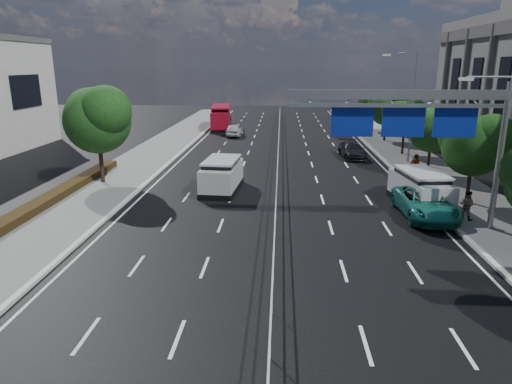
{
  "coord_description": "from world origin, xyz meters",
  "views": [
    {
      "loc": [
        0.22,
        -11.85,
        7.95
      ],
      "look_at": [
        -0.87,
        7.89,
        2.4
      ],
      "focal_mm": 32.0,
      "sensor_mm": 36.0,
      "label": 1
    }
  ],
  "objects_px": {
    "near_car_dark": "(221,119)",
    "parked_car_teal": "(425,203)",
    "near_car_silver": "(234,130)",
    "pedestrian_b": "(467,205)",
    "pedestrian_a": "(415,167)",
    "silver_minivan": "(420,189)",
    "red_bus": "(221,116)",
    "white_minivan": "(222,175)",
    "overhead_gantry": "(421,116)",
    "parked_car_dark": "(352,150)"
  },
  "relations": [
    {
      "from": "pedestrian_b",
      "to": "near_car_silver",
      "type": "bearing_deg",
      "value": -18.45
    },
    {
      "from": "silver_minivan",
      "to": "near_car_dark",
      "type": "bearing_deg",
      "value": 106.83
    },
    {
      "from": "near_car_dark",
      "to": "parked_car_teal",
      "type": "height_order",
      "value": "near_car_dark"
    },
    {
      "from": "near_car_dark",
      "to": "red_bus",
      "type": "bearing_deg",
      "value": 101.88
    },
    {
      "from": "pedestrian_a",
      "to": "overhead_gantry",
      "type": "bearing_deg",
      "value": 77.98
    },
    {
      "from": "red_bus",
      "to": "parked_car_dark",
      "type": "height_order",
      "value": "red_bus"
    },
    {
      "from": "white_minivan",
      "to": "parked_car_teal",
      "type": "xyz_separation_m",
      "value": [
        11.58,
        -4.69,
        -0.28
      ]
    },
    {
      "from": "near_car_silver",
      "to": "pedestrian_b",
      "type": "xyz_separation_m",
      "value": [
        15.03,
        -28.88,
        0.21
      ]
    },
    {
      "from": "near_car_silver",
      "to": "pedestrian_b",
      "type": "height_order",
      "value": "pedestrian_b"
    },
    {
      "from": "white_minivan",
      "to": "parked_car_teal",
      "type": "relative_size",
      "value": 0.92
    },
    {
      "from": "near_car_dark",
      "to": "silver_minivan",
      "type": "xyz_separation_m",
      "value": [
        16.13,
        -35.53,
        0.19
      ]
    },
    {
      "from": "parked_car_teal",
      "to": "pedestrian_b",
      "type": "relative_size",
      "value": 3.48
    },
    {
      "from": "silver_minivan",
      "to": "pedestrian_b",
      "type": "bearing_deg",
      "value": -67.03
    },
    {
      "from": "near_car_dark",
      "to": "pedestrian_a",
      "type": "distance_m",
      "value": 34.48
    },
    {
      "from": "near_car_silver",
      "to": "pedestrian_a",
      "type": "relative_size",
      "value": 2.27
    },
    {
      "from": "red_bus",
      "to": "parked_car_teal",
      "type": "bearing_deg",
      "value": -71.55
    },
    {
      "from": "white_minivan",
      "to": "parked_car_dark",
      "type": "bearing_deg",
      "value": 53.05
    },
    {
      "from": "overhead_gantry",
      "to": "pedestrian_b",
      "type": "relative_size",
      "value": 6.6
    },
    {
      "from": "overhead_gantry",
      "to": "silver_minivan",
      "type": "height_order",
      "value": "overhead_gantry"
    },
    {
      "from": "near_car_dark",
      "to": "pedestrian_a",
      "type": "height_order",
      "value": "pedestrian_a"
    },
    {
      "from": "white_minivan",
      "to": "parked_car_dark",
      "type": "height_order",
      "value": "white_minivan"
    },
    {
      "from": "parked_car_teal",
      "to": "parked_car_dark",
      "type": "distance_m",
      "value": 16.23
    },
    {
      "from": "silver_minivan",
      "to": "pedestrian_a",
      "type": "height_order",
      "value": "silver_minivan"
    },
    {
      "from": "parked_car_dark",
      "to": "silver_minivan",
      "type": "bearing_deg",
      "value": -87.69
    },
    {
      "from": "near_car_silver",
      "to": "parked_car_teal",
      "type": "height_order",
      "value": "parked_car_teal"
    },
    {
      "from": "parked_car_teal",
      "to": "overhead_gantry",
      "type": "bearing_deg",
      "value": -124.48
    },
    {
      "from": "near_car_dark",
      "to": "parked_car_dark",
      "type": "bearing_deg",
      "value": 129.4
    },
    {
      "from": "parked_car_dark",
      "to": "pedestrian_a",
      "type": "distance_m",
      "value": 8.94
    },
    {
      "from": "red_bus",
      "to": "silver_minivan",
      "type": "bearing_deg",
      "value": -69.83
    },
    {
      "from": "silver_minivan",
      "to": "white_minivan",
      "type": "bearing_deg",
      "value": 159.63
    },
    {
      "from": "parked_car_dark",
      "to": "pedestrian_a",
      "type": "bearing_deg",
      "value": -74.63
    },
    {
      "from": "near_car_dark",
      "to": "parked_car_teal",
      "type": "distance_m",
      "value": 40.74
    },
    {
      "from": "red_bus",
      "to": "near_car_silver",
      "type": "bearing_deg",
      "value": -75.35
    },
    {
      "from": "near_car_dark",
      "to": "white_minivan",
      "type": "bearing_deg",
      "value": 102.94
    },
    {
      "from": "silver_minivan",
      "to": "parked_car_teal",
      "type": "height_order",
      "value": "silver_minivan"
    },
    {
      "from": "overhead_gantry",
      "to": "silver_minivan",
      "type": "distance_m",
      "value": 6.25
    },
    {
      "from": "red_bus",
      "to": "pedestrian_a",
      "type": "xyz_separation_m",
      "value": [
        17.1,
        -26.78,
        -0.46
      ]
    },
    {
      "from": "white_minivan",
      "to": "pedestrian_a",
      "type": "bearing_deg",
      "value": 17.56
    },
    {
      "from": "parked_car_teal",
      "to": "near_car_dark",
      "type": "bearing_deg",
      "value": 111.45
    },
    {
      "from": "parked_car_teal",
      "to": "pedestrian_a",
      "type": "relative_size",
      "value": 2.97
    },
    {
      "from": "overhead_gantry",
      "to": "parked_car_dark",
      "type": "bearing_deg",
      "value": 90.76
    },
    {
      "from": "parked_car_teal",
      "to": "white_minivan",
      "type": "bearing_deg",
      "value": 156.51
    },
    {
      "from": "pedestrian_a",
      "to": "silver_minivan",
      "type": "bearing_deg",
      "value": 81.69
    },
    {
      "from": "parked_car_teal",
      "to": "pedestrian_a",
      "type": "distance_m",
      "value": 7.95
    },
    {
      "from": "white_minivan",
      "to": "near_car_silver",
      "type": "relative_size",
      "value": 1.21
    },
    {
      "from": "overhead_gantry",
      "to": "parked_car_dark",
      "type": "height_order",
      "value": "overhead_gantry"
    },
    {
      "from": "overhead_gantry",
      "to": "red_bus",
      "type": "distance_m",
      "value": 39.41
    },
    {
      "from": "overhead_gantry",
      "to": "parked_car_dark",
      "type": "xyz_separation_m",
      "value": [
        -0.24,
        18.11,
        -4.93
      ]
    },
    {
      "from": "near_car_dark",
      "to": "pedestrian_a",
      "type": "bearing_deg",
      "value": 125.92
    },
    {
      "from": "parked_car_dark",
      "to": "overhead_gantry",
      "type": "bearing_deg",
      "value": -94.18
    }
  ]
}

